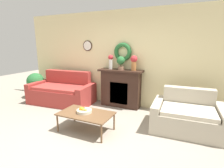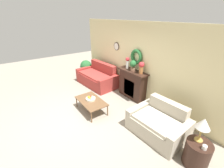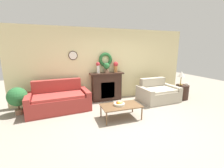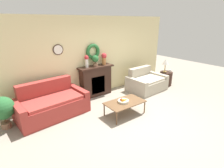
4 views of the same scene
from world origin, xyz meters
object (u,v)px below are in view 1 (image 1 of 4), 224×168
vase_on_mantel_left (111,61)px  couch_left (62,92)px  potted_plant_on_mantel (121,62)px  coffee_table (86,114)px  fireplace (121,88)px  loveseat_right (187,116)px  potted_plant_floor_by_couch (36,82)px  fruit_bowl (84,110)px  vase_on_mantel_right (134,62)px

vase_on_mantel_left → couch_left: bearing=-161.9°
couch_left → potted_plant_on_mantel: potted_plant_on_mantel is taller
coffee_table → potted_plant_on_mantel: bearing=86.9°
fireplace → couch_left: bearing=-165.3°
fireplace → vase_on_mantel_left: vase_on_mantel_left is taller
couch_left → vase_on_mantel_left: vase_on_mantel_left is taller
loveseat_right → potted_plant_floor_by_couch: (-4.72, 0.33, 0.23)m
couch_left → vase_on_mantel_left: bearing=13.2°
fruit_bowl → vase_on_mantel_left: vase_on_mantel_left is taller
fruit_bowl → vase_on_mantel_right: (0.52, 1.68, 0.87)m
loveseat_right → potted_plant_on_mantel: size_ratio=3.91×
vase_on_mantel_left → potted_plant_on_mantel: size_ratio=1.09×
fireplace → couch_left: fireplace is taller
couch_left → potted_plant_floor_by_couch: bearing=172.5°
potted_plant_on_mantel → couch_left: bearing=-165.7°
fireplace → vase_on_mantel_left: (-0.32, 0.01, 0.77)m
coffee_table → couch_left: bearing=143.6°
fireplace → potted_plant_on_mantel: potted_plant_on_mantel is taller
fruit_bowl → vase_on_mantel_right: vase_on_mantel_right is taller
couch_left → vase_on_mantel_right: bearing=7.5°
couch_left → loveseat_right: bearing=-9.2°
potted_plant_on_mantel → vase_on_mantel_left: bearing=176.4°
couch_left → potted_plant_floor_by_couch: size_ratio=2.36×
fireplace → vase_on_mantel_right: size_ratio=3.11×
loveseat_right → coffee_table: (-1.90, -0.95, 0.06)m
loveseat_right → potted_plant_on_mantel: (-1.81, 0.72, 1.00)m
loveseat_right → potted_plant_on_mantel: bearing=155.6°
vase_on_mantel_right → potted_plant_floor_by_couch: (-3.28, -0.41, -0.78)m
vase_on_mantel_left → vase_on_mantel_right: (0.69, 0.00, -0.00)m
loveseat_right → vase_on_mantel_right: bearing=150.2°
fireplace → loveseat_right: (1.81, -0.73, -0.25)m
loveseat_right → fruit_bowl: bearing=-157.1°
vase_on_mantel_right → potted_plant_on_mantel: vase_on_mantel_right is taller
couch_left → potted_plant_on_mantel: (1.75, 0.45, 0.97)m
fireplace → potted_plant_on_mantel: size_ratio=3.38×
coffee_table → potted_plant_floor_by_couch: bearing=155.6°
fireplace → vase_on_mantel_right: 0.85m
loveseat_right → potted_plant_floor_by_couch: 4.74m
potted_plant_on_mantel → potted_plant_floor_by_couch: potted_plant_on_mantel is taller
fruit_bowl → potted_plant_floor_by_couch: size_ratio=0.38×
vase_on_mantel_left → fruit_bowl: bearing=-84.0°
fruit_bowl → couch_left: bearing=142.9°
fruit_bowl → vase_on_mantel_left: 1.90m
coffee_table → vase_on_mantel_right: vase_on_mantel_right is taller
couch_left → potted_plant_on_mantel: 2.05m
fireplace → coffee_table: bearing=-93.1°
fireplace → couch_left: (-1.75, -0.46, -0.21)m
fireplace → couch_left: size_ratio=0.64×
coffee_table → potted_plant_on_mantel: (0.09, 1.67, 0.94)m
potted_plant_floor_by_couch → couch_left: bearing=-2.6°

